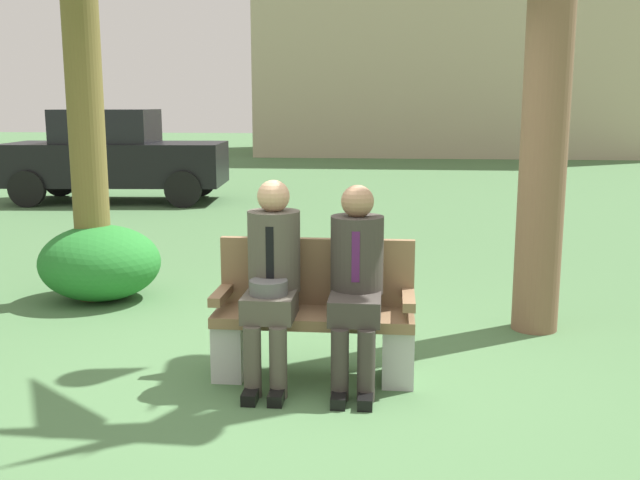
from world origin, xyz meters
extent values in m
plane|color=#476D42|center=(0.00, 0.00, 0.00)|extent=(80.00, 80.00, 0.00)
cube|color=brown|center=(0.16, 0.13, 0.42)|extent=(1.30, 0.44, 0.07)
cube|color=brown|center=(0.16, 0.32, 0.68)|extent=(1.30, 0.06, 0.45)
cube|color=brown|center=(-0.45, 0.13, 0.55)|extent=(0.08, 0.44, 0.06)
cube|color=brown|center=(0.77, 0.13, 0.55)|extent=(0.08, 0.44, 0.06)
cube|color=#BABABA|center=(-0.39, 0.13, 0.19)|extent=(0.20, 0.37, 0.38)
cube|color=#BABABA|center=(0.71, 0.13, 0.19)|extent=(0.20, 0.37, 0.38)
cube|color=#4C473D|center=(-0.10, -0.04, 0.53)|extent=(0.32, 0.38, 0.16)
cylinder|color=#4C473D|center=(-0.18, -0.23, 0.23)|extent=(0.11, 0.11, 0.45)
cylinder|color=#4C473D|center=(-0.02, -0.23, 0.23)|extent=(0.11, 0.11, 0.45)
cube|color=black|center=(-0.18, -0.29, 0.04)|extent=(0.09, 0.22, 0.07)
cube|color=black|center=(-0.02, -0.29, 0.04)|extent=(0.09, 0.22, 0.07)
cylinder|color=#4C473D|center=(-0.10, 0.15, 0.84)|extent=(0.34, 0.34, 0.53)
cube|color=black|center=(-0.10, -0.02, 0.86)|extent=(0.05, 0.01, 0.34)
sphere|color=tan|center=(-0.10, 0.15, 1.20)|extent=(0.21, 0.21, 0.21)
cylinder|color=#565656|center=(-0.10, -0.06, 0.66)|extent=(0.24, 0.24, 0.09)
cube|color=#38332D|center=(0.44, -0.04, 0.53)|extent=(0.32, 0.38, 0.16)
cylinder|color=#38332D|center=(0.36, -0.23, 0.23)|extent=(0.11, 0.11, 0.45)
cylinder|color=#38332D|center=(0.52, -0.23, 0.23)|extent=(0.11, 0.11, 0.45)
cube|color=black|center=(0.36, -0.29, 0.04)|extent=(0.09, 0.22, 0.07)
cube|color=black|center=(0.52, -0.29, 0.04)|extent=(0.09, 0.22, 0.07)
cylinder|color=#38332D|center=(0.44, 0.15, 0.83)|extent=(0.34, 0.34, 0.50)
cube|color=#4C1951|center=(0.44, -0.02, 0.85)|extent=(0.05, 0.01, 0.32)
sphere|color=#9E7556|center=(0.44, 0.15, 1.17)|extent=(0.21, 0.21, 0.21)
cylinder|color=brown|center=(1.81, 1.35, 2.19)|extent=(0.36, 0.36, 4.38)
cylinder|color=brown|center=(-2.07, 1.92, 1.86)|extent=(0.32, 0.32, 3.72)
ellipsoid|color=#25762B|center=(-2.00, 1.88, 0.35)|extent=(1.11, 1.02, 0.69)
cube|color=black|center=(-4.38, 8.52, 0.70)|extent=(4.01, 1.87, 0.76)
cube|color=black|center=(-4.53, 8.51, 1.38)|extent=(1.80, 1.49, 0.60)
cylinder|color=black|center=(-3.08, 9.41, 0.32)|extent=(0.65, 0.19, 0.64)
cylinder|color=black|center=(-2.95, 7.85, 0.32)|extent=(0.65, 0.19, 0.64)
cylinder|color=black|center=(-5.80, 9.19, 0.32)|extent=(0.65, 0.19, 0.64)
cylinder|color=black|center=(-5.67, 7.63, 0.32)|extent=(0.65, 0.19, 0.64)
cube|color=tan|center=(2.95, 23.14, 5.14)|extent=(13.91, 6.83, 10.29)
camera|label=1|loc=(0.66, -4.42, 1.78)|focal=40.90mm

